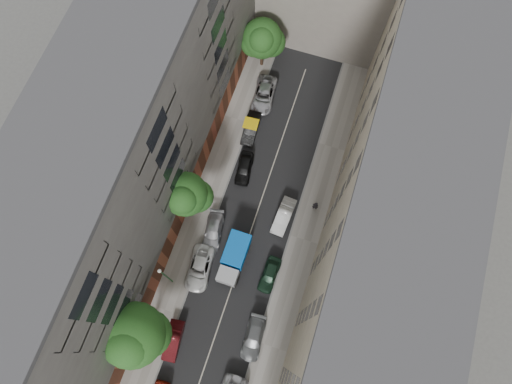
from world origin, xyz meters
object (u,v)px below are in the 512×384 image
at_px(tree_near, 134,337).
at_px(car_left_5, 251,128).
at_px(car_left_6, 264,95).
at_px(car_right_1, 254,338).
at_px(tree_far, 263,40).
at_px(car_right_2, 270,274).
at_px(pedestrian, 315,206).
at_px(tarp_truck, 234,258).
at_px(car_left_2, 200,268).
at_px(car_left_1, 173,340).
at_px(car_left_4, 244,168).
at_px(car_right_3, 284,216).
at_px(lamp_post, 165,275).
at_px(car_left_3, 213,231).
at_px(tree_mid, 186,196).

bearing_deg(tree_near, car_left_5, 84.72).
bearing_deg(car_left_6, car_right_1, -79.98).
bearing_deg(tree_far, car_right_2, -70.40).
distance_m(car_left_6, pedestrian, 14.32).
distance_m(car_left_5, tree_far, 9.54).
distance_m(tarp_truck, car_left_2, 3.65).
height_order(car_left_1, car_left_4, car_left_4).
distance_m(car_right_3, lamp_post, 13.51).
bearing_deg(car_left_5, tarp_truck, -82.00).
bearing_deg(tree_far, car_right_1, -73.63).
relative_size(car_right_2, lamp_post, 0.56).
distance_m(car_right_3, tree_near, 18.61).
relative_size(car_right_2, pedestrian, 2.15).
bearing_deg(car_left_4, car_left_1, -99.56).
relative_size(car_left_3, tree_mid, 0.54).
height_order(tarp_truck, car_right_1, tarp_truck).
bearing_deg(tree_mid, car_left_3, -26.02).
height_order(car_left_2, car_right_2, car_left_2).
xyz_separation_m(tarp_truck, tree_far, (-4.46, 22.91, 3.40)).
xyz_separation_m(tarp_truck, car_left_1, (-3.00, -9.17, -0.68)).
relative_size(car_left_5, tree_mid, 0.51).
bearing_deg(car_left_3, tree_mid, 145.55).
distance_m(tarp_truck, car_right_3, 6.78).
bearing_deg(car_right_2, car_left_6, 111.96).
xyz_separation_m(tarp_truck, car_right_1, (4.20, -6.57, -0.68)).
bearing_deg(car_right_1, tree_near, -165.49).
relative_size(car_left_4, car_right_1, 0.89).
bearing_deg(car_left_1, tree_mid, 96.10).
xyz_separation_m(car_left_1, tree_near, (-2.22, -0.50, 5.70)).
bearing_deg(car_left_6, tree_mid, -105.89).
relative_size(tarp_truck, tree_mid, 0.64).
bearing_deg(car_right_3, car_left_2, -125.16).
height_order(car_left_3, car_right_1, car_right_1).
bearing_deg(car_left_6, car_right_3, -69.73).
distance_m(car_right_1, tree_near, 11.44).
bearing_deg(tarp_truck, car_right_2, -5.26).
bearing_deg(tarp_truck, car_left_3, 145.50).
relative_size(car_left_1, car_left_4, 0.99).
height_order(car_left_2, tree_near, tree_near).
xyz_separation_m(car_left_5, car_right_1, (7.20, -20.96, -0.04)).
relative_size(car_left_2, tree_mid, 0.60).
bearing_deg(tarp_truck, lamp_post, -142.41).
height_order(tarp_truck, car_left_2, tarp_truck).
relative_size(car_left_2, car_left_4, 1.23).
height_order(car_left_4, car_right_2, car_left_4).
height_order(car_right_2, tree_near, tree_near).
xyz_separation_m(tree_near, pedestrian, (11.43, 17.46, -5.31)).
distance_m(car_left_1, car_left_5, 23.56).
xyz_separation_m(car_left_5, tree_mid, (-2.70, -10.98, 4.99)).
height_order(car_right_3, tree_mid, tree_mid).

